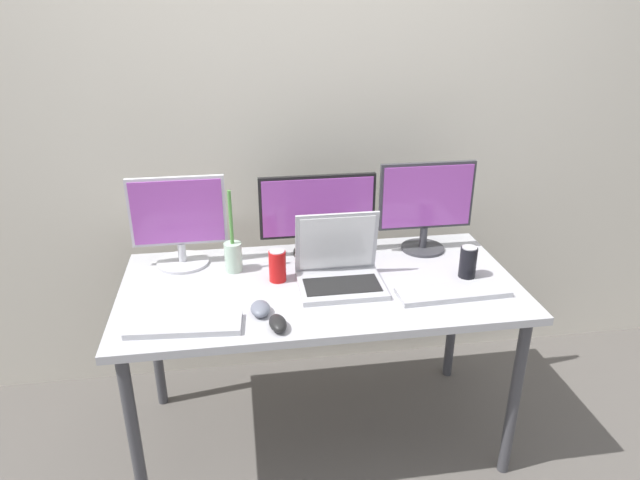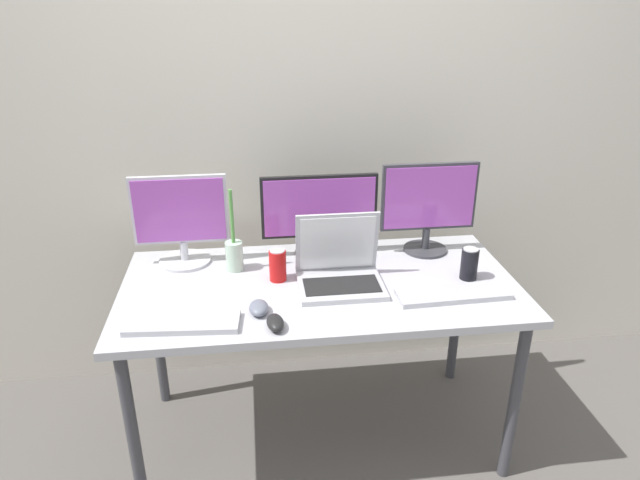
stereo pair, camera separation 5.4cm
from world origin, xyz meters
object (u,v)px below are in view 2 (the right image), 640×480
soda_can_near_keyboard (278,265)px  soda_can_by_laptop (469,264)px  keyboard_aux (183,323)px  monitor_right (429,205)px  mouse_by_laptop (275,323)px  mouse_by_keyboard (259,308)px  keyboard_main (453,294)px  bamboo_vase (234,253)px  laptop_silver (339,269)px  monitor_left (181,219)px  work_desk (320,298)px  monitor_center (319,214)px

soda_can_near_keyboard → soda_can_by_laptop: same height
keyboard_aux → soda_can_by_laptop: bearing=15.5°
monitor_right → mouse_by_laptop: bearing=-141.6°
monitor_right → mouse_by_keyboard: bearing=-149.4°
keyboard_main → keyboard_aux: (-0.97, -0.08, 0.00)m
monitor_right → mouse_by_keyboard: size_ratio=3.94×
keyboard_aux → soda_can_by_laptop: 1.09m
mouse_by_laptop → bamboo_vase: bamboo_vase is taller
mouse_by_keyboard → bamboo_vase: (-0.09, 0.35, 0.05)m
soda_can_near_keyboard → bamboo_vase: 0.20m
laptop_silver → keyboard_aux: laptop_silver is taller
monitor_left → work_desk: bearing=-25.4°
monitor_left → soda_can_near_keyboard: size_ratio=3.00×
keyboard_aux → mouse_by_laptop: 0.31m
mouse_by_keyboard → mouse_by_laptop: 0.12m
bamboo_vase → keyboard_main: bearing=-22.2°
mouse_by_laptop → keyboard_aux: bearing=164.0°
keyboard_main → monitor_left: bearing=155.1°
monitor_right → keyboard_main: (-0.02, -0.40, -0.20)m
soda_can_near_keyboard → monitor_right: bearing=16.4°
keyboard_aux → monitor_center: bearing=48.4°
keyboard_main → soda_can_near_keyboard: (-0.63, 0.21, 0.05)m
mouse_by_keyboard → monitor_left: bearing=123.6°
laptop_silver → monitor_right: bearing=30.9°
keyboard_aux → mouse_by_keyboard: (0.26, 0.05, 0.01)m
monitor_center → keyboard_aux: (-0.53, -0.51, -0.17)m
keyboard_aux → soda_can_by_laptop: soda_can_by_laptop is taller
mouse_by_keyboard → keyboard_aux: bearing=-168.4°
keyboard_main → soda_can_near_keyboard: size_ratio=3.30×
work_desk → soda_can_by_laptop: (0.58, -0.03, 0.13)m
keyboard_main → mouse_by_keyboard: (-0.71, -0.03, 0.01)m
monitor_left → mouse_by_keyboard: bearing=-56.7°
monitor_center → keyboard_aux: size_ratio=1.27×
keyboard_aux → soda_can_by_laptop: size_ratio=3.00×
soda_can_by_laptop → keyboard_aux: bearing=-168.9°
monitor_right → keyboard_main: monitor_right is taller
monitor_left → keyboard_main: monitor_left is taller
monitor_left → bamboo_vase: bearing=-24.5°
work_desk → mouse_by_laptop: size_ratio=14.57×
monitor_right → bamboo_vase: size_ratio=1.19×
soda_can_by_laptop → bamboo_vase: bamboo_vase is taller
bamboo_vase → soda_can_by_laptop: bearing=-12.0°
monitor_right → soda_can_by_laptop: 0.32m
keyboard_main → soda_can_by_laptop: size_ratio=3.30×
monitor_center → mouse_by_laptop: monitor_center is taller
soda_can_by_laptop → bamboo_vase: size_ratio=0.37×
keyboard_main → bamboo_vase: (-0.79, 0.33, 0.06)m
keyboard_main → mouse_by_keyboard: mouse_by_keyboard is taller
monitor_left → mouse_by_keyboard: 0.56m
monitor_left → keyboard_main: (1.00, -0.42, -0.18)m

